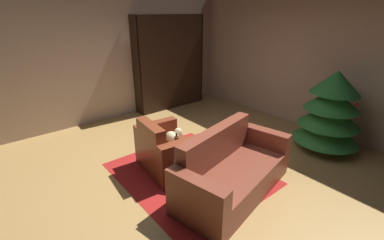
% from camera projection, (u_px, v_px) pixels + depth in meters
% --- Properties ---
extents(ground_plane, '(7.18, 7.18, 0.00)m').
position_uv_depth(ground_plane, '(193.00, 170.00, 4.20)').
color(ground_plane, '#AF854A').
extents(wall_back, '(6.01, 0.06, 2.79)m').
position_uv_depth(wall_back, '(306.00, 61.00, 5.43)').
color(wall_back, tan).
rests_on(wall_back, ground).
extents(wall_left, '(0.06, 6.10, 2.79)m').
position_uv_depth(wall_left, '(107.00, 57.00, 5.78)').
color(wall_left, tan).
rests_on(wall_left, ground).
extents(area_rug, '(2.25, 1.90, 0.01)m').
position_uv_depth(area_rug, '(189.00, 173.00, 4.11)').
color(area_rug, '#A51E1B').
rests_on(area_rug, ground).
extents(bookshelf_unit, '(0.36, 1.87, 2.27)m').
position_uv_depth(bookshelf_unit, '(174.00, 63.00, 6.66)').
color(bookshelf_unit, black).
rests_on(bookshelf_unit, ground).
extents(armchair_red, '(1.04, 0.82, 0.84)m').
position_uv_depth(armchair_red, '(167.00, 151.00, 4.13)').
color(armchair_red, brown).
rests_on(armchair_red, ground).
extents(couch_red, '(1.16, 1.98, 0.88)m').
position_uv_depth(couch_red, '(231.00, 172.00, 3.63)').
color(couch_red, brown).
rests_on(couch_red, ground).
extents(coffee_table, '(0.61, 0.61, 0.44)m').
position_uv_depth(coffee_table, '(185.00, 154.00, 3.89)').
color(coffee_table, black).
rests_on(coffee_table, ground).
extents(book_stack_on_table, '(0.18, 0.14, 0.07)m').
position_uv_depth(book_stack_on_table, '(186.00, 150.00, 3.84)').
color(book_stack_on_table, '#37854C').
rests_on(book_stack_on_table, coffee_table).
extents(bottle_on_table, '(0.07, 0.07, 0.24)m').
position_uv_depth(bottle_on_table, '(177.00, 142.00, 3.95)').
color(bottle_on_table, '#552C15').
rests_on(bottle_on_table, coffee_table).
extents(decorated_tree, '(1.13, 1.13, 1.44)m').
position_uv_depth(decorated_tree, '(330.00, 111.00, 4.60)').
color(decorated_tree, brown).
rests_on(decorated_tree, ground).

